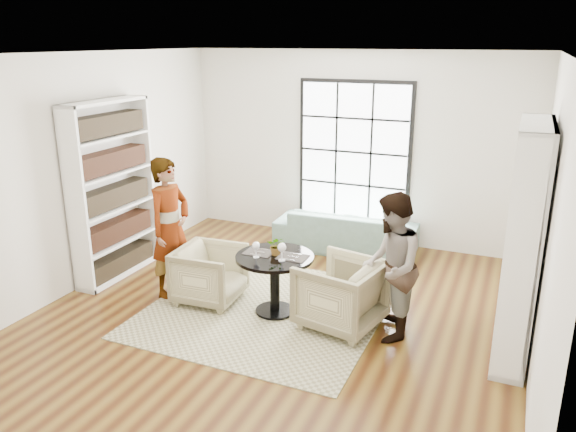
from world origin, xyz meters
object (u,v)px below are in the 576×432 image
at_px(armchair_right, 341,294).
at_px(person_right, 391,267).
at_px(sofa, 346,230).
at_px(wine_glass_right, 282,248).
at_px(pedestal_table, 275,272).
at_px(flower_centerpiece, 277,246).
at_px(wine_glass_left, 256,246).
at_px(person_left, 170,228).
at_px(armchair_left, 210,274).

height_order(armchair_right, person_right, person_right).
bearing_deg(sofa, wine_glass_right, 87.62).
xyz_separation_m(pedestal_table, armchair_right, (0.81, 0.01, -0.14)).
relative_size(pedestal_table, person_right, 0.57).
xyz_separation_m(sofa, flower_centerpiece, (-0.13, -2.34, 0.53)).
height_order(pedestal_table, flower_centerpiece, flower_centerpiece).
height_order(wine_glass_left, wine_glass_right, wine_glass_right).
bearing_deg(pedestal_table, wine_glass_right, -37.82).
distance_m(person_left, flower_centerpiece, 1.44).
height_order(wine_glass_left, flower_centerpiece, flower_centerpiece).
bearing_deg(wine_glass_left, sofa, 82.95).
height_order(pedestal_table, sofa, pedestal_table).
bearing_deg(flower_centerpiece, wine_glass_right, -47.81).
xyz_separation_m(pedestal_table, flower_centerpiece, (0.01, 0.04, 0.32)).
height_order(pedestal_table, wine_glass_left, wine_glass_left).
bearing_deg(wine_glass_right, pedestal_table, 142.18).
xyz_separation_m(sofa, armchair_right, (0.68, -2.37, 0.08)).
height_order(sofa, armchair_right, armchair_right).
height_order(sofa, wine_glass_left, wine_glass_left).
xyz_separation_m(armchair_left, armchair_right, (1.69, 0.02, 0.04)).
height_order(pedestal_table, person_right, person_right).
height_order(armchair_left, flower_centerpiece, flower_centerpiece).
bearing_deg(person_left, sofa, -25.99).
bearing_deg(wine_glass_left, armchair_right, 8.09).
height_order(person_left, person_right, person_left).
distance_m(armchair_left, person_right, 2.29).
xyz_separation_m(armchair_right, wine_glass_right, (-0.67, -0.11, 0.49)).
bearing_deg(armchair_right, person_left, -77.62).
distance_m(pedestal_table, person_left, 1.47).
bearing_deg(wine_glass_right, person_left, 176.55).
bearing_deg(armchair_left, pedestal_table, -92.46).
xyz_separation_m(armchair_left, person_left, (-0.55, 0.00, 0.54)).
relative_size(person_right, flower_centerpiece, 7.07).
relative_size(armchair_left, flower_centerpiece, 3.40).
relative_size(person_right, wine_glass_right, 7.55).
height_order(pedestal_table, person_left, person_left).
distance_m(sofa, wine_glass_right, 2.55).
relative_size(sofa, person_left, 1.20).
xyz_separation_m(pedestal_table, person_right, (1.36, 0.01, 0.28)).
bearing_deg(person_right, wine_glass_right, -97.23).
bearing_deg(wine_glass_right, wine_glass_left, -175.37).
xyz_separation_m(armchair_left, person_right, (2.24, 0.02, 0.46)).
height_order(person_right, flower_centerpiece, person_right).
relative_size(armchair_left, person_right, 0.48).
distance_m(wine_glass_left, flower_centerpiece, 0.25).
distance_m(sofa, person_right, 2.72).
xyz_separation_m(wine_glass_left, flower_centerpiece, (0.18, 0.17, -0.02)).
distance_m(person_right, wine_glass_left, 1.55).
relative_size(pedestal_table, flower_centerpiece, 4.00).
height_order(armchair_right, wine_glass_right, wine_glass_right).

